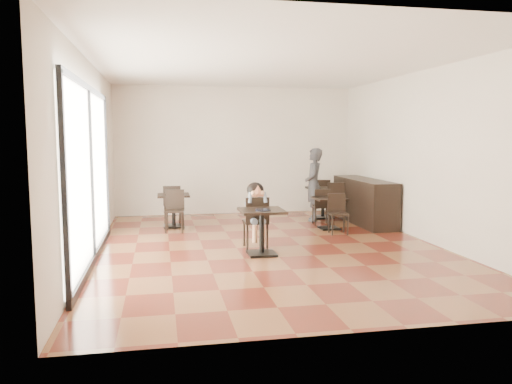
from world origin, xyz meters
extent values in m
cube|color=brown|center=(0.00, 0.00, 0.00)|extent=(6.00, 8.00, 0.01)
cube|color=white|center=(0.00, 0.00, 3.20)|extent=(6.00, 8.00, 0.01)
cube|color=silver|center=(0.00, 4.00, 1.60)|extent=(6.00, 0.01, 3.20)
cube|color=silver|center=(0.00, -4.00, 1.60)|extent=(6.00, 0.01, 3.20)
cube|color=silver|center=(-3.00, 0.00, 1.60)|extent=(0.01, 8.00, 3.20)
cube|color=silver|center=(3.00, 0.00, 1.60)|extent=(0.01, 8.00, 3.20)
cube|color=white|center=(-2.97, -0.50, 1.40)|extent=(0.04, 4.50, 2.60)
cylinder|color=black|center=(-0.25, -0.67, 0.77)|extent=(0.26, 0.26, 0.02)
imported|color=#39393D|center=(1.62, 2.53, 0.85)|extent=(0.55, 0.70, 1.69)
cube|color=black|center=(2.65, 2.00, 0.50)|extent=(0.60, 2.40, 1.00)
camera|label=1|loc=(-1.89, -8.56, 1.98)|focal=35.00mm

